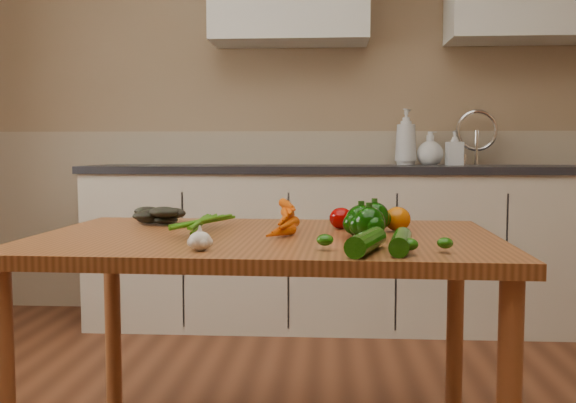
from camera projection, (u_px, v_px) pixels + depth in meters
The scene contains 17 objects.
room at pixel (277, 43), 1.58m from camera, with size 4.04×5.04×2.64m.
counter_run at pixel (343, 244), 3.63m from camera, with size 2.84×0.64×1.14m.
table at pixel (266, 261), 1.92m from camera, with size 1.39×0.92×0.73m.
soap_bottle_a at pixel (406, 137), 3.66m from camera, with size 0.12×0.12×0.32m, color silver.
soap_bottle_b at pixel (455, 148), 3.60m from camera, with size 0.09×0.09×0.20m, color silver.
soap_bottle_c at pixel (430, 148), 3.66m from camera, with size 0.15×0.15×0.19m, color silver.
carrot_bunch at pixel (258, 222), 1.96m from camera, with size 0.25×0.20×0.07m, color #DB5105, non-canonical shape.
leafy_greens at pixel (161, 210), 2.19m from camera, with size 0.20×0.18×0.10m, color black, non-canonical shape.
garlic_bulb at pixel (200, 241), 1.61m from camera, with size 0.06×0.06×0.05m, color silver.
pepper_a at pixel (361, 222), 1.85m from camera, with size 0.09×0.09×0.09m, color black.
pepper_b at pixel (374, 218), 1.96m from camera, with size 0.09×0.09×0.09m, color black.
pepper_c at pixel (369, 224), 1.80m from camera, with size 0.09×0.09×0.09m, color black.
tomato_a at pixel (341, 218), 2.05m from camera, with size 0.08×0.08×0.07m, color #910302.
tomato_b at pixel (365, 216), 2.09m from camera, with size 0.08×0.08×0.07m, color #B85404.
tomato_c at pixel (397, 219), 2.00m from camera, with size 0.08×0.08×0.08m, color #B85404.
zucchini_a at pixel (401, 242), 1.60m from camera, with size 0.05×0.05×0.21m, color #124407.
zucchini_b at pixel (366, 242), 1.57m from camera, with size 0.05×0.05×0.21m, color #124407.
Camera 1 is at (0.13, -1.42, 0.98)m, focal length 40.00 mm.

